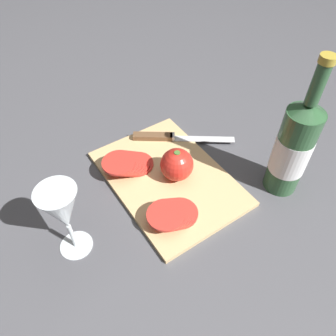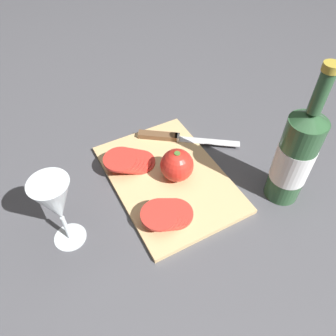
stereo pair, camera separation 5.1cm
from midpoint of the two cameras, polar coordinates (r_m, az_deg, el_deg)
The scene contains 8 objects.
ground_plane at distance 0.81m, azimuth -0.52°, elevation -1.14°, with size 3.00×3.00×0.00m, color #4C4C51.
cutting_board at distance 0.80m, azimuth 1.82°, elevation -1.79°, with size 0.36×0.26×0.01m.
wine_bottle at distance 0.74m, azimuth 23.03°, elevation 1.68°, with size 0.08×0.08×0.34m.
wine_glass at distance 0.63m, azimuth -16.77°, elevation -5.99°, with size 0.08×0.08×0.18m.
whole_tomato at distance 0.77m, azimuth 3.46°, elevation 0.42°, with size 0.08×0.08×0.08m.
knife at distance 0.88m, azimuth 1.55°, elevation 5.42°, with size 0.18×0.24×0.01m.
tomato_slice_stack_near at distance 0.81m, azimuth -4.91°, elevation 1.23°, with size 0.08×0.13×0.04m.
tomato_slice_stack_far at distance 0.71m, azimuth 1.96°, elevation -8.11°, with size 0.08×0.12×0.03m.
Camera 2 is at (0.49, -0.23, 0.61)m, focal length 35.00 mm.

